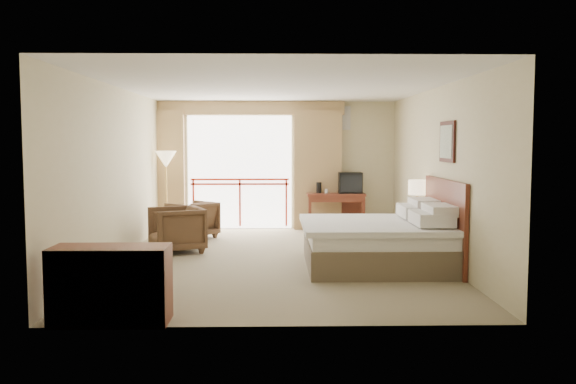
{
  "coord_description": "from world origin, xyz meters",
  "views": [
    {
      "loc": [
        -0.04,
        -9.48,
        1.85
      ],
      "look_at": [
        0.16,
        0.4,
        1.03
      ],
      "focal_mm": 38.0,
      "sensor_mm": 36.0,
      "label": 1
    }
  ],
  "objects_px": {
    "table_lamp": "(417,188)",
    "side_table": "(170,224)",
    "desk": "(335,201)",
    "dresser": "(111,285)",
    "wastebasket": "(317,228)",
    "nightstand": "(417,232)",
    "floor_lamp": "(166,162)",
    "armchair_near": "(177,252)",
    "tv": "(350,183)",
    "armchair_far": "(193,238)",
    "bed": "(379,242)"
  },
  "relations": [
    {
      "from": "desk",
      "to": "wastebasket",
      "type": "bearing_deg",
      "value": -124.18
    },
    {
      "from": "wastebasket",
      "to": "floor_lamp",
      "type": "relative_size",
      "value": 0.17
    },
    {
      "from": "armchair_far",
      "to": "bed",
      "type": "bearing_deg",
      "value": 89.49
    },
    {
      "from": "tv",
      "to": "floor_lamp",
      "type": "bearing_deg",
      "value": -173.37
    },
    {
      "from": "wastebasket",
      "to": "table_lamp",
      "type": "bearing_deg",
      "value": -49.53
    },
    {
      "from": "desk",
      "to": "side_table",
      "type": "bearing_deg",
      "value": -150.32
    },
    {
      "from": "wastebasket",
      "to": "side_table",
      "type": "relative_size",
      "value": 0.5
    },
    {
      "from": "side_table",
      "to": "floor_lamp",
      "type": "height_order",
      "value": "floor_lamp"
    },
    {
      "from": "dresser",
      "to": "nightstand",
      "type": "bearing_deg",
      "value": 46.5
    },
    {
      "from": "tv",
      "to": "bed",
      "type": "bearing_deg",
      "value": -87.15
    },
    {
      "from": "nightstand",
      "to": "desk",
      "type": "xyz_separation_m",
      "value": [
        -1.13,
        2.53,
        0.28
      ]
    },
    {
      "from": "table_lamp",
      "to": "armchair_near",
      "type": "bearing_deg",
      "value": -180.0
    },
    {
      "from": "desk",
      "to": "floor_lamp",
      "type": "xyz_separation_m",
      "value": [
        -3.46,
        -0.29,
        0.82
      ]
    },
    {
      "from": "bed",
      "to": "table_lamp",
      "type": "relative_size",
      "value": 4.02
    },
    {
      "from": "tv",
      "to": "floor_lamp",
      "type": "relative_size",
      "value": 0.29
    },
    {
      "from": "bed",
      "to": "armchair_far",
      "type": "bearing_deg",
      "value": 138.55
    },
    {
      "from": "armchair_far",
      "to": "dresser",
      "type": "height_order",
      "value": "dresser"
    },
    {
      "from": "wastebasket",
      "to": "armchair_far",
      "type": "xyz_separation_m",
      "value": [
        -2.42,
        -0.33,
        -0.14
      ]
    },
    {
      "from": "armchair_far",
      "to": "floor_lamp",
      "type": "distance_m",
      "value": 1.7
    },
    {
      "from": "wastebasket",
      "to": "dresser",
      "type": "xyz_separation_m",
      "value": [
        -2.51,
        -5.85,
        0.26
      ]
    },
    {
      "from": "side_table",
      "to": "tv",
      "type": "bearing_deg",
      "value": 27.32
    },
    {
      "from": "armchair_near",
      "to": "side_table",
      "type": "relative_size",
      "value": 1.51
    },
    {
      "from": "nightstand",
      "to": "wastebasket",
      "type": "relative_size",
      "value": 2.38
    },
    {
      "from": "nightstand",
      "to": "floor_lamp",
      "type": "bearing_deg",
      "value": 149.49
    },
    {
      "from": "wastebasket",
      "to": "floor_lamp",
      "type": "xyz_separation_m",
      "value": [
        -3.03,
        0.36,
        1.29
      ]
    },
    {
      "from": "nightstand",
      "to": "armchair_near",
      "type": "xyz_separation_m",
      "value": [
        -4.04,
        0.05,
        -0.33
      ]
    },
    {
      "from": "table_lamp",
      "to": "side_table",
      "type": "bearing_deg",
      "value": 171.39
    },
    {
      "from": "nightstand",
      "to": "armchair_near",
      "type": "bearing_deg",
      "value": 174.75
    },
    {
      "from": "nightstand",
      "to": "armchair_far",
      "type": "height_order",
      "value": "nightstand"
    },
    {
      "from": "armchair_near",
      "to": "dresser",
      "type": "xyz_separation_m",
      "value": [
        -0.03,
        -4.01,
        0.39
      ]
    },
    {
      "from": "desk",
      "to": "armchair_far",
      "type": "bearing_deg",
      "value": -161.62
    },
    {
      "from": "side_table",
      "to": "nightstand",
      "type": "bearing_deg",
      "value": -9.26
    },
    {
      "from": "bed",
      "to": "nightstand",
      "type": "height_order",
      "value": "bed"
    },
    {
      "from": "bed",
      "to": "armchair_far",
      "type": "distance_m",
      "value": 4.2
    },
    {
      "from": "wastebasket",
      "to": "desk",
      "type": "bearing_deg",
      "value": 56.47
    },
    {
      "from": "wastebasket",
      "to": "armchair_far",
      "type": "height_order",
      "value": "armchair_far"
    },
    {
      "from": "side_table",
      "to": "dresser",
      "type": "distance_m",
      "value": 4.66
    },
    {
      "from": "dresser",
      "to": "armchair_far",
      "type": "bearing_deg",
      "value": 91.39
    },
    {
      "from": "armchair_far",
      "to": "nightstand",
      "type": "bearing_deg",
      "value": 109.71
    },
    {
      "from": "desk",
      "to": "bed",
      "type": "bearing_deg",
      "value": -86.3
    },
    {
      "from": "desk",
      "to": "floor_lamp",
      "type": "distance_m",
      "value": 3.57
    },
    {
      "from": "dresser",
      "to": "armchair_near",
      "type": "bearing_deg",
      "value": 91.91
    },
    {
      "from": "desk",
      "to": "dresser",
      "type": "distance_m",
      "value": 7.13
    },
    {
      "from": "armchair_near",
      "to": "floor_lamp",
      "type": "distance_m",
      "value": 2.67
    },
    {
      "from": "floor_lamp",
      "to": "armchair_near",
      "type": "bearing_deg",
      "value": -75.83
    },
    {
      "from": "armchair_far",
      "to": "dresser",
      "type": "xyz_separation_m",
      "value": [
        -0.09,
        -5.51,
        0.39
      ]
    },
    {
      "from": "tv",
      "to": "wastebasket",
      "type": "bearing_deg",
      "value": -138.02
    },
    {
      "from": "nightstand",
      "to": "dresser",
      "type": "height_order",
      "value": "dresser"
    },
    {
      "from": "table_lamp",
      "to": "tv",
      "type": "distance_m",
      "value": 2.56
    },
    {
      "from": "table_lamp",
      "to": "side_table",
      "type": "height_order",
      "value": "table_lamp"
    }
  ]
}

